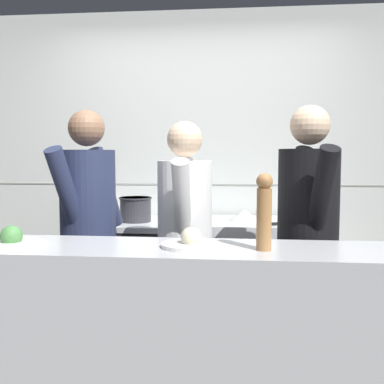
# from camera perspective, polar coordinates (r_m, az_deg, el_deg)

# --- Properties ---
(wall_back_tiled) EXTENTS (8.00, 0.06, 2.60)m
(wall_back_tiled) POSITION_cam_1_polar(r_m,az_deg,el_deg) (3.84, 0.86, 3.21)
(wall_back_tiled) COLOR silver
(wall_back_tiled) RESTS_ON ground_plane
(oven_range) EXTENTS (0.86, 0.71, 0.89)m
(oven_range) POSITION_cam_1_polar(r_m,az_deg,el_deg) (3.63, -6.65, -10.56)
(oven_range) COLOR #232326
(oven_range) RESTS_ON ground_plane
(prep_counter) EXTENTS (0.99, 0.65, 0.90)m
(prep_counter) POSITION_cam_1_polar(r_m,az_deg,el_deg) (3.56, 8.64, -10.89)
(prep_counter) COLOR #B7BABF
(prep_counter) RESTS_ON ground_plane
(pass_counter) EXTENTS (2.59, 0.45, 0.99)m
(pass_counter) POSITION_cam_1_polar(r_m,az_deg,el_deg) (2.16, -1.54, -20.12)
(pass_counter) COLOR #B7BABF
(pass_counter) RESTS_ON ground_plane
(stock_pot) EXTENTS (0.25, 0.25, 0.19)m
(stock_pot) POSITION_cam_1_polar(r_m,az_deg,el_deg) (3.48, -7.18, -2.11)
(stock_pot) COLOR #2D2D33
(stock_pot) RESTS_ON oven_range
(mixing_bowl_steel) EXTENTS (0.24, 0.24, 0.09)m
(mixing_bowl_steel) POSITION_cam_1_polar(r_m,az_deg,el_deg) (3.45, 6.67, -2.91)
(mixing_bowl_steel) COLOR #B7BABF
(mixing_bowl_steel) RESTS_ON prep_counter
(chefs_knife) EXTENTS (0.32, 0.18, 0.02)m
(chefs_knife) POSITION_cam_1_polar(r_m,az_deg,el_deg) (3.31, 11.65, -3.97)
(chefs_knife) COLOR #B7BABF
(chefs_knife) RESTS_ON prep_counter
(plated_dish_main) EXTENTS (0.28, 0.28, 0.10)m
(plated_dish_main) POSITION_cam_1_polar(r_m,az_deg,el_deg) (2.18, -21.94, -5.75)
(plated_dish_main) COLOR white
(plated_dish_main) RESTS_ON pass_counter
(plated_dish_appetiser) EXTENTS (0.27, 0.27, 0.09)m
(plated_dish_appetiser) POSITION_cam_1_polar(r_m,az_deg,el_deg) (2.00, -0.15, -6.38)
(plated_dish_appetiser) COLOR white
(plated_dish_appetiser) RESTS_ON pass_counter
(pepper_mill) EXTENTS (0.07, 0.07, 0.33)m
(pepper_mill) POSITION_cam_1_polar(r_m,az_deg,el_deg) (1.93, 9.15, -2.29)
(pepper_mill) COLOR #AD7A47
(pepper_mill) RESTS_ON pass_counter
(chef_head_cook) EXTENTS (0.42, 0.73, 1.68)m
(chef_head_cook) POSITION_cam_1_polar(r_m,az_deg,el_deg) (2.86, -13.02, -4.83)
(chef_head_cook) COLOR black
(chef_head_cook) RESTS_ON ground_plane
(chef_sous) EXTENTS (0.34, 0.70, 1.60)m
(chef_sous) POSITION_cam_1_polar(r_m,az_deg,el_deg) (2.71, -0.91, -6.15)
(chef_sous) COLOR black
(chef_sous) RESTS_ON ground_plane
(chef_line) EXTENTS (0.39, 0.74, 1.68)m
(chef_line) POSITION_cam_1_polar(r_m,az_deg,el_deg) (2.65, 14.46, -5.59)
(chef_line) COLOR black
(chef_line) RESTS_ON ground_plane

